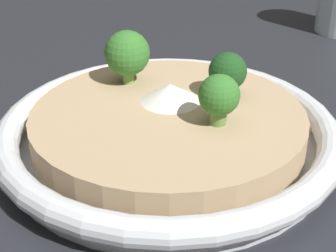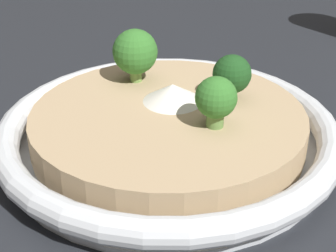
# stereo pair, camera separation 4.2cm
# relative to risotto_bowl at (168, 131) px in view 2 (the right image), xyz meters

# --- Properties ---
(ground_plane) EXTENTS (6.00, 6.00, 0.00)m
(ground_plane) POSITION_rel_risotto_bowl_xyz_m (0.00, 0.00, -0.02)
(ground_plane) COLOR #23262B
(risotto_bowl) EXTENTS (0.28, 0.28, 0.04)m
(risotto_bowl) POSITION_rel_risotto_bowl_xyz_m (0.00, 0.00, 0.00)
(risotto_bowl) COLOR silver
(risotto_bowl) RESTS_ON ground_plane
(cheese_sprinkle) EXTENTS (0.05, 0.05, 0.02)m
(cheese_sprinkle) POSITION_rel_risotto_bowl_xyz_m (-0.02, 0.01, 0.03)
(cheese_sprinkle) COLOR white
(cheese_sprinkle) RESTS_ON risotto_bowl
(broccoli_right) EXTENTS (0.03, 0.03, 0.04)m
(broccoli_right) POSITION_rel_risotto_bowl_xyz_m (0.03, 0.03, 0.04)
(broccoli_right) COLOR #668E47
(broccoli_right) RESTS_ON risotto_bowl
(broccoli_back) EXTENTS (0.03, 0.03, 0.04)m
(broccoli_back) POSITION_rel_risotto_bowl_xyz_m (-0.01, 0.06, 0.04)
(broccoli_back) COLOR #84A856
(broccoli_back) RESTS_ON risotto_bowl
(broccoli_left) EXTENTS (0.04, 0.04, 0.05)m
(broccoli_left) POSITION_rel_risotto_bowl_xyz_m (-0.07, -0.01, 0.05)
(broccoli_left) COLOR #759E4C
(broccoli_left) RESTS_ON risotto_bowl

